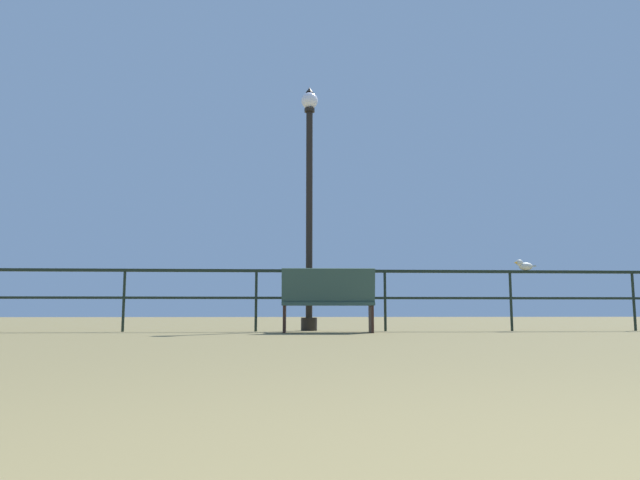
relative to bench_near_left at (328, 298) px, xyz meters
The scene contains 4 objects.
pier_railing 0.72m from the bench_near_left, 95.96° to the left, with size 19.23×0.05×1.02m.
bench_near_left is the anchor object (origin of this frame).
lamppost_center 2.09m from the bench_near_left, 104.08° to the left, with size 0.30×0.30×4.30m.
seagull_on_rail 3.50m from the bench_near_left, 11.25° to the left, with size 0.39×0.17×0.18m.
Camera 1 is at (-0.54, -0.22, 0.34)m, focal length 32.14 mm.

